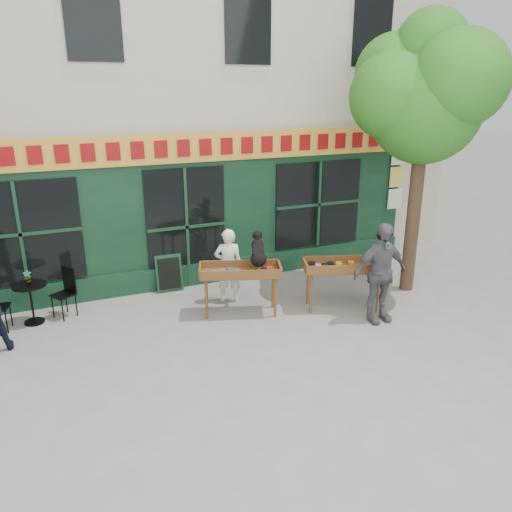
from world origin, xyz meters
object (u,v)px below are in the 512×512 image
(book_cart_center, at_px, (240,273))
(woman, at_px, (228,266))
(dog, at_px, (258,248))
(bistro_table, at_px, (31,296))
(man_right, at_px, (380,273))
(book_cart_right, at_px, (343,269))

(book_cart_center, xyz_separation_m, woman, (0.00, 0.65, -0.06))
(woman, bearing_deg, dog, 135.36)
(book_cart_center, height_order, dog, dog)
(bistro_table, bearing_deg, woman, -7.16)
(book_cart_center, distance_m, dog, 0.59)
(dog, height_order, man_right, man_right)
(dog, distance_m, woman, 0.94)
(man_right, height_order, bistro_table, man_right)
(book_cart_center, bearing_deg, woman, 108.79)
(dog, height_order, book_cart_right, dog)
(book_cart_center, bearing_deg, dog, 10.66)
(man_right, bearing_deg, book_cart_right, 112.00)
(book_cart_right, height_order, bistro_table, book_cart_right)
(book_cart_right, bearing_deg, dog, -176.75)
(woman, relative_size, bistro_table, 2.01)
(dog, relative_size, woman, 0.39)
(woman, distance_m, man_right, 2.97)
(book_cart_right, relative_size, man_right, 0.86)
(book_cart_center, bearing_deg, man_right, -11.03)
(book_cart_center, relative_size, bistro_table, 2.13)
(book_cart_center, relative_size, book_cart_right, 1.00)
(dog, relative_size, man_right, 0.32)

